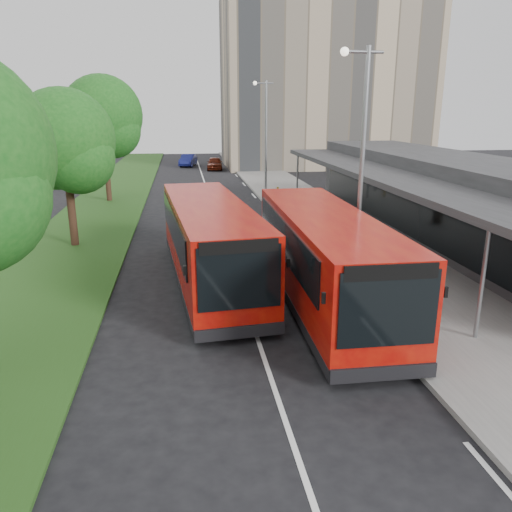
{
  "coord_description": "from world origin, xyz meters",
  "views": [
    {
      "loc": [
        -1.89,
        -14.53,
        6.17
      ],
      "look_at": [
        0.41,
        1.17,
        1.5
      ],
      "focal_mm": 35.0,
      "sensor_mm": 36.0,
      "label": 1
    }
  ],
  "objects": [
    {
      "name": "ground",
      "position": [
        0.0,
        0.0,
        0.0
      ],
      "size": [
        120.0,
        120.0,
        0.0
      ],
      "primitive_type": "plane",
      "color": "black",
      "rests_on": "ground"
    },
    {
      "name": "pavement",
      "position": [
        6.0,
        20.0,
        0.07
      ],
      "size": [
        5.0,
        80.0,
        0.15
      ],
      "primitive_type": "cube",
      "color": "slate",
      "rests_on": "ground"
    },
    {
      "name": "grass_verge",
      "position": [
        -7.0,
        20.0,
        0.05
      ],
      "size": [
        5.0,
        80.0,
        0.1
      ],
      "primitive_type": "cube",
      "color": "#254B18",
      "rests_on": "ground"
    },
    {
      "name": "lane_centre_line",
      "position": [
        0.0,
        15.0,
        0.01
      ],
      "size": [
        0.12,
        70.0,
        0.01
      ],
      "primitive_type": "cube",
      "color": "silver",
      "rests_on": "ground"
    },
    {
      "name": "kerb_dashes",
      "position": [
        3.3,
        19.0,
        0.01
      ],
      "size": [
        0.12,
        56.0,
        0.01
      ],
      "color": "silver",
      "rests_on": "ground"
    },
    {
      "name": "office_block",
      "position": [
        14.0,
        42.0,
        9.0
      ],
      "size": [
        22.0,
        12.0,
        18.0
      ],
      "primitive_type": "cube",
      "color": "tan",
      "rests_on": "ground"
    },
    {
      "name": "station_building",
      "position": [
        10.86,
        8.0,
        2.04
      ],
      "size": [
        7.7,
        26.0,
        4.0
      ],
      "color": "#28282B",
      "rests_on": "ground"
    },
    {
      "name": "tree_mid",
      "position": [
        -7.01,
        9.05,
        4.61
      ],
      "size": [
        4.47,
        4.47,
        7.15
      ],
      "color": "#321E14",
      "rests_on": "ground"
    },
    {
      "name": "tree_far",
      "position": [
        -7.01,
        21.05,
        5.46
      ],
      "size": [
        5.26,
        5.26,
        8.45
      ],
      "color": "#321E14",
      "rests_on": "ground"
    },
    {
      "name": "lamp_post_near",
      "position": [
        4.12,
        2.0,
        4.72
      ],
      "size": [
        1.44,
        0.28,
        8.0
      ],
      "color": "gray",
      "rests_on": "pavement"
    },
    {
      "name": "lamp_post_far",
      "position": [
        4.12,
        22.0,
        4.72
      ],
      "size": [
        1.44,
        0.28,
        8.0
      ],
      "color": "gray",
      "rests_on": "pavement"
    },
    {
      "name": "bus_main",
      "position": [
        2.52,
        0.39,
        1.55
      ],
      "size": [
        2.91,
        10.74,
        3.03
      ],
      "rotation": [
        0.0,
        0.0,
        -0.01
      ],
      "color": "#B01A09",
      "rests_on": "ground"
    },
    {
      "name": "bus_second",
      "position": [
        -1.01,
        2.95,
        1.53
      ],
      "size": [
        3.63,
        10.74,
        2.99
      ],
      "rotation": [
        0.0,
        0.0,
        0.09
      ],
      "color": "#B01A09",
      "rests_on": "ground"
    },
    {
      "name": "litter_bin",
      "position": [
        4.97,
        10.67,
        0.64
      ],
      "size": [
        0.63,
        0.63,
        0.98
      ],
      "primitive_type": "cylinder",
      "rotation": [
        0.0,
        0.0,
        0.19
      ],
      "color": "#372516",
      "rests_on": "pavement"
    },
    {
      "name": "bollard",
      "position": [
        4.58,
        19.24,
        0.59
      ],
      "size": [
        0.18,
        0.18,
        0.89
      ],
      "primitive_type": "cylinder",
      "rotation": [
        0.0,
        0.0,
        -0.33
      ],
      "color": "yellow",
      "rests_on": "pavement"
    },
    {
      "name": "car_near",
      "position": [
        1.56,
        39.38,
        0.68
      ],
      "size": [
        1.9,
        4.08,
        1.35
      ],
      "primitive_type": "imported",
      "rotation": [
        0.0,
        0.0,
        -0.08
      ],
      "color": "#55190C",
      "rests_on": "ground"
    },
    {
      "name": "car_far",
      "position": [
        -1.2,
        43.25,
        0.66
      ],
      "size": [
        2.22,
        4.24,
        1.33
      ],
      "primitive_type": "imported",
      "rotation": [
        0.0,
        0.0,
        -0.21
      ],
      "color": "navy",
      "rests_on": "ground"
    }
  ]
}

